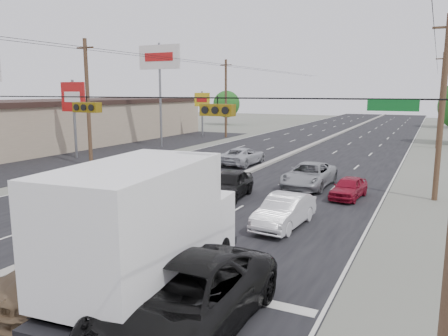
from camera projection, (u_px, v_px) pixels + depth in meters
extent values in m
plane|color=#606356|center=(65.00, 252.00, 16.50)|extent=(200.00, 200.00, 0.00)
cube|color=black|center=(296.00, 153.00, 43.06)|extent=(20.00, 160.00, 0.02)
cube|color=gray|center=(296.00, 152.00, 43.04)|extent=(0.50, 160.00, 0.20)
cube|color=tan|center=(61.00, 124.00, 49.44)|extent=(12.00, 42.00, 4.60)
cube|color=black|center=(126.00, 149.00, 45.96)|extent=(10.00, 42.00, 0.02)
cylinder|color=#422D1E|center=(88.00, 104.00, 34.30)|extent=(0.30, 0.30, 10.00)
cube|color=#422D1E|center=(85.00, 48.00, 33.55)|extent=(1.60, 0.12, 0.12)
cylinder|color=#422D1E|center=(226.00, 99.00, 56.44)|extent=(0.30, 0.30, 10.00)
cube|color=#422D1E|center=(226.00, 65.00, 55.69)|extent=(1.60, 0.12, 0.12)
cylinder|color=#422D1E|center=(442.00, 110.00, 23.52)|extent=(0.30, 0.30, 10.00)
cylinder|color=#422D1E|center=(441.00, 101.00, 45.66)|extent=(0.30, 0.30, 10.00)
cube|color=#422D1E|center=(444.00, 59.00, 44.91)|extent=(1.60, 0.12, 0.12)
cylinder|color=black|center=(54.00, 97.00, 15.49)|extent=(25.00, 0.04, 0.04)
cube|color=#72590C|center=(87.00, 107.00, 14.90)|extent=(1.05, 0.30, 0.35)
cube|color=#72590C|center=(217.00, 110.00, 12.75)|extent=(1.05, 0.30, 0.35)
cube|color=#0C591E|center=(393.00, 105.00, 10.64)|extent=(1.20, 0.04, 0.28)
cylinder|color=slate|center=(75.00, 119.00, 39.16)|extent=(0.24, 0.24, 7.00)
cube|color=#B21414|center=(73.00, 97.00, 38.81)|extent=(2.60, 0.25, 2.60)
cylinder|color=slate|center=(160.00, 96.00, 46.59)|extent=(0.24, 0.24, 11.00)
cube|color=silver|center=(159.00, 57.00, 45.88)|extent=(5.00, 0.25, 2.50)
cylinder|color=slate|center=(202.00, 114.00, 58.29)|extent=(0.24, 0.24, 6.00)
cube|color=gold|center=(202.00, 100.00, 57.96)|extent=(2.20, 0.25, 1.80)
cylinder|color=#382619|center=(227.00, 119.00, 78.92)|extent=(0.28, 0.28, 2.16)
sphere|color=#165317|center=(227.00, 104.00, 78.46)|extent=(4.80, 4.80, 4.80)
cube|color=black|center=(152.00, 276.00, 13.11)|extent=(3.35, 8.19, 0.29)
cube|color=white|center=(133.00, 222.00, 11.93)|extent=(3.37, 5.94, 3.19)
cube|color=white|center=(192.00, 220.00, 15.63)|extent=(2.93, 2.41, 2.05)
cylinder|color=black|center=(160.00, 243.00, 15.94)|extent=(0.44, 1.05, 1.03)
cylinder|color=black|center=(221.00, 252.00, 15.11)|extent=(0.44, 1.05, 1.03)
cylinder|color=black|center=(62.00, 307.00, 11.21)|extent=(0.44, 1.05, 1.03)
cylinder|color=black|center=(143.00, 325.00, 10.38)|extent=(0.44, 1.05, 1.03)
imported|color=brown|center=(82.00, 263.00, 13.14)|extent=(2.74, 6.22, 1.78)
imported|color=#B80B11|center=(154.00, 214.00, 19.22)|extent=(1.48, 4.10, 1.35)
imported|color=black|center=(185.00, 299.00, 10.83)|extent=(3.02, 6.46, 1.79)
imported|color=black|center=(229.00, 185.00, 24.66)|extent=(2.30, 4.77, 1.57)
imported|color=silver|center=(284.00, 211.00, 19.42)|extent=(1.83, 4.44, 1.43)
imported|color=gray|center=(309.00, 175.00, 27.50)|extent=(2.68, 5.54, 1.52)
imported|color=maroon|center=(349.00, 188.00, 24.60)|extent=(1.83, 3.74, 1.23)
imported|color=black|center=(141.00, 171.00, 29.34)|extent=(2.35, 4.86, 1.36)
imported|color=#AFB1B7|center=(243.00, 156.00, 35.90)|extent=(2.56, 5.23, 1.43)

